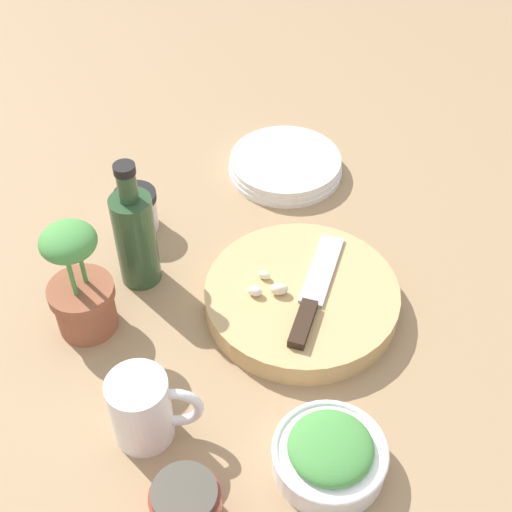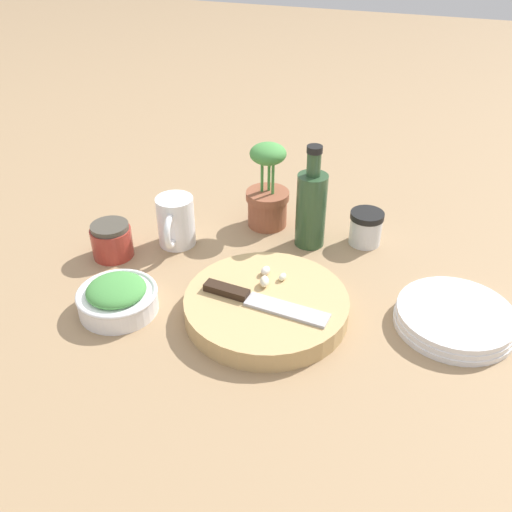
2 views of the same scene
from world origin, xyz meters
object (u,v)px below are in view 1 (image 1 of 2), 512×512
Objects in this scene: oil_bottle at (135,236)px; cutting_board at (301,298)px; chef_knife at (313,295)px; garlic_cloves at (268,288)px; plate_stack at (285,165)px; coffee_mug at (144,409)px; spice_jar at (137,210)px; herb_bowl at (330,454)px; honey_jar at (186,506)px; potted_herb at (80,288)px.

cutting_board is at bearing -92.80° from oil_bottle.
chef_knife is at bearing -94.98° from oil_bottle.
garlic_cloves reaches higher than plate_stack.
coffee_mug is 0.54× the size of oil_bottle.
coffee_mug is at bearing -160.32° from spice_jar.
plate_stack is 0.34m from oil_bottle.
herb_bowl is 0.40m from oil_bottle.
chef_knife is 0.32m from plate_stack.
garlic_cloves reaches higher than chef_knife.
spice_jar is 0.35× the size of plate_stack.
potted_herb is (0.24, 0.21, 0.04)m from honey_jar.
cutting_board is at bearing -112.59° from spice_jar.
oil_bottle is (-0.10, -0.04, 0.05)m from spice_jar.
coffee_mug is 0.54m from plate_stack.
herb_bowl is at bearing -135.59° from spice_jar.
cutting_board reaches higher than plate_stack.
cutting_board is at bearing 153.59° from chef_knife.
coffee_mug is 0.62× the size of potted_herb.
oil_bottle is (0.34, 0.16, 0.05)m from honey_jar.
garlic_cloves is 0.32m from honey_jar.
cutting_board is 2.46× the size of coffee_mug.
cutting_board is 0.03m from chef_knife.
plate_stack is at bearing -30.15° from oil_bottle.
coffee_mug is at bearing 154.43° from garlic_cloves.
cutting_board is 0.30m from potted_herb.
spice_jar is at bearing 24.25° from honey_jar.
coffee_mug reaches higher than honey_jar.
oil_bottle reaches higher than honey_jar.
oil_bottle is at bearing 149.85° from plate_stack.
chef_knife is 0.23m from herb_bowl.
potted_herb is at bearing 151.64° from plate_stack.
potted_herb is (-0.08, 0.30, 0.03)m from chef_knife.
chef_knife is at bearing -163.64° from plate_stack.
spice_jar is 0.12m from oil_bottle.
chef_knife is at bearing -75.10° from potted_herb.
garlic_cloves is (-0.00, 0.06, 0.00)m from chef_knife.
honey_jar is (-0.33, 0.07, 0.02)m from cutting_board.
herb_bowl is 0.55m from plate_stack.
garlic_cloves is 0.43× the size of herb_bowl.
spice_jar reaches higher than cutting_board.
cutting_board is 0.34m from honey_jar.
chef_knife is 3.76× the size of garlic_cloves.
potted_herb is (0.15, 0.13, 0.02)m from coffee_mug.
oil_bottle reaches higher than plate_stack.
herb_bowl is at bearing -153.04° from garlic_cloves.
spice_jar is 0.61× the size of coffee_mug.
garlic_cloves is at bearing -171.37° from chef_knife.
plate_stack is at bearing -48.20° from spice_jar.
spice_jar is (0.11, 0.28, 0.02)m from cutting_board.
plate_stack is (0.18, -0.20, -0.02)m from spice_jar.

